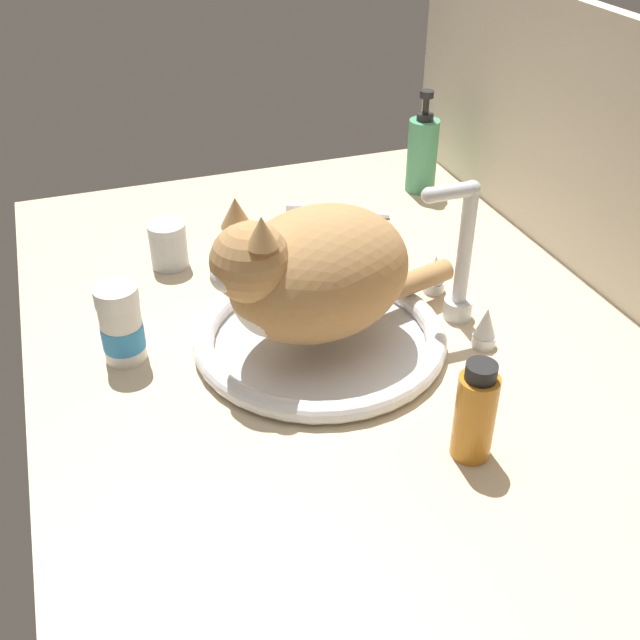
% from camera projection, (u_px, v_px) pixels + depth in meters
% --- Properties ---
extents(countertop, '(1.12, 0.81, 0.03)m').
position_uv_depth(countertop, '(330.00, 333.00, 1.07)').
color(countertop, '#CCB793').
rests_on(countertop, ground).
extents(backsplash_wall, '(1.12, 0.02, 0.40)m').
position_uv_depth(backsplash_wall, '(607.00, 168.00, 1.08)').
color(backsplash_wall, beige).
rests_on(backsplash_wall, ground).
extents(sink_basin, '(0.33, 0.33, 0.03)m').
position_uv_depth(sink_basin, '(320.00, 337.00, 1.01)').
color(sink_basin, white).
rests_on(sink_basin, countertop).
extents(faucet, '(0.18, 0.09, 0.21)m').
position_uv_depth(faucet, '(459.00, 271.00, 1.03)').
color(faucet, silver).
rests_on(faucet, countertop).
extents(cat, '(0.24, 0.37, 0.20)m').
position_uv_depth(cat, '(310.00, 274.00, 0.95)').
color(cat, tan).
rests_on(cat, sink_basin).
extents(soap_pump_bottle, '(0.05, 0.05, 0.19)m').
position_uv_depth(soap_pump_bottle, '(422.00, 153.00, 1.39)').
color(soap_pump_bottle, '#4C9E70').
rests_on(soap_pump_bottle, countertop).
extents(metal_jar, '(0.06, 0.06, 0.07)m').
position_uv_depth(metal_jar, '(168.00, 245.00, 1.17)').
color(metal_jar, '#B2B5BA').
rests_on(metal_jar, countertop).
extents(amber_bottle, '(0.04, 0.04, 0.12)m').
position_uv_depth(amber_bottle, '(475.00, 413.00, 0.82)').
color(amber_bottle, '#C67A23').
rests_on(amber_bottle, countertop).
extents(pill_bottle, '(0.06, 0.06, 0.11)m').
position_uv_depth(pill_bottle, '(121.00, 326.00, 0.97)').
color(pill_bottle, white).
rests_on(pill_bottle, countertop).
extents(toothbrush, '(0.09, 0.17, 0.02)m').
position_uv_depth(toothbrush, '(335.00, 212.00, 1.34)').
color(toothbrush, silver).
rests_on(toothbrush, countertop).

